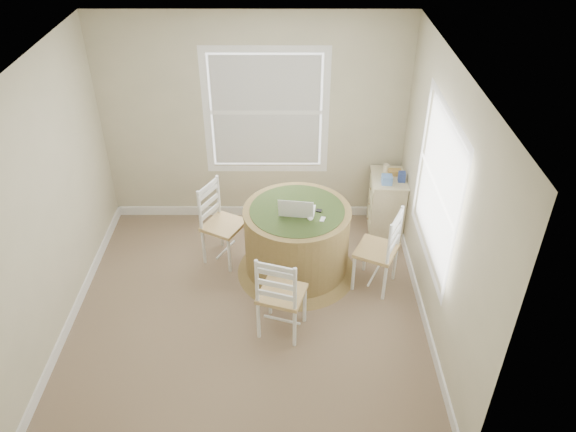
{
  "coord_description": "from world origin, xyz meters",
  "views": [
    {
      "loc": [
        0.41,
        -4.25,
        4.14
      ],
      "look_at": [
        0.41,
        0.45,
        0.9
      ],
      "focal_mm": 35.0,
      "sensor_mm": 36.0,
      "label": 1
    }
  ],
  "objects_px": {
    "chair_near": "(282,293)",
    "laptop": "(297,210)",
    "round_table": "(297,239)",
    "corner_chest": "(386,204)",
    "chair_right": "(376,250)",
    "chair_left": "(224,225)"
  },
  "relations": [
    {
      "from": "chair_near",
      "to": "chair_right",
      "type": "distance_m",
      "value": 1.2
    },
    {
      "from": "corner_chest",
      "to": "chair_near",
      "type": "bearing_deg",
      "value": -123.23
    },
    {
      "from": "chair_left",
      "to": "chair_right",
      "type": "height_order",
      "value": "same"
    },
    {
      "from": "chair_left",
      "to": "chair_near",
      "type": "bearing_deg",
      "value": -122.02
    },
    {
      "from": "chair_near",
      "to": "chair_right",
      "type": "xyz_separation_m",
      "value": [
        1.0,
        0.68,
        0.0
      ]
    },
    {
      "from": "round_table",
      "to": "corner_chest",
      "type": "relative_size",
      "value": 1.77
    },
    {
      "from": "chair_left",
      "to": "corner_chest",
      "type": "distance_m",
      "value": 2.01
    },
    {
      "from": "chair_near",
      "to": "laptop",
      "type": "distance_m",
      "value": 0.94
    },
    {
      "from": "round_table",
      "to": "chair_right",
      "type": "distance_m",
      "value": 0.87
    },
    {
      "from": "chair_right",
      "to": "laptop",
      "type": "xyz_separation_m",
      "value": [
        -0.84,
        0.17,
        0.39
      ]
    },
    {
      "from": "chair_near",
      "to": "laptop",
      "type": "height_order",
      "value": "laptop"
    },
    {
      "from": "laptop",
      "to": "chair_left",
      "type": "bearing_deg",
      "value": -11.79
    },
    {
      "from": "laptop",
      "to": "corner_chest",
      "type": "distance_m",
      "value": 1.49
    },
    {
      "from": "chair_left",
      "to": "laptop",
      "type": "height_order",
      "value": "laptop"
    },
    {
      "from": "chair_left",
      "to": "chair_near",
      "type": "distance_m",
      "value": 1.31
    },
    {
      "from": "chair_right",
      "to": "laptop",
      "type": "distance_m",
      "value": 0.94
    },
    {
      "from": "chair_left",
      "to": "laptop",
      "type": "xyz_separation_m",
      "value": [
        0.82,
        -0.29,
        0.39
      ]
    },
    {
      "from": "laptop",
      "to": "round_table",
      "type": "bearing_deg",
      "value": -84.2
    },
    {
      "from": "laptop",
      "to": "corner_chest",
      "type": "bearing_deg",
      "value": -134.26
    },
    {
      "from": "round_table",
      "to": "corner_chest",
      "type": "height_order",
      "value": "round_table"
    },
    {
      "from": "chair_left",
      "to": "round_table",
      "type": "bearing_deg",
      "value": -78.01
    },
    {
      "from": "chair_near",
      "to": "corner_chest",
      "type": "xyz_separation_m",
      "value": [
        1.26,
        1.72,
        -0.1
      ]
    }
  ]
}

